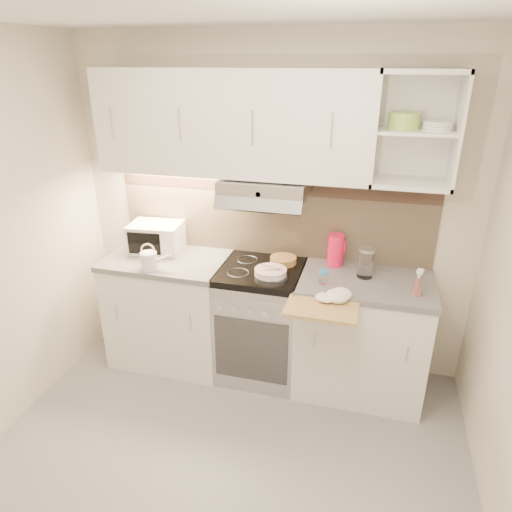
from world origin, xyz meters
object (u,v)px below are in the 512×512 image
(watering_can, at_px, (150,260))
(glass_jar, at_px, (366,263))
(microwave, at_px, (156,237))
(cutting_board, at_px, (323,304))
(plate_stack, at_px, (271,272))
(pink_pitcher, at_px, (336,250))
(spray_bottle, at_px, (418,284))
(electric_range, at_px, (261,321))

(watering_can, relative_size, glass_jar, 1.08)
(microwave, relative_size, cutting_board, 0.94)
(plate_stack, bearing_deg, watering_can, -171.19)
(pink_pitcher, xyz_separation_m, cutting_board, (-0.01, -0.57, -0.15))
(microwave, xyz_separation_m, pink_pitcher, (1.40, 0.08, 0.01))
(microwave, distance_m, plate_stack, 1.00)
(spray_bottle, bearing_deg, electric_range, -169.81)
(plate_stack, xyz_separation_m, spray_bottle, (0.98, -0.04, 0.05))
(pink_pitcher, distance_m, cutting_board, 0.59)
(electric_range, relative_size, glass_jar, 4.16)
(pink_pitcher, bearing_deg, electric_range, -163.70)
(glass_jar, bearing_deg, spray_bottle, -27.74)
(spray_bottle, relative_size, cutting_board, 0.44)
(pink_pitcher, bearing_deg, microwave, 178.33)
(microwave, bearing_deg, electric_range, -13.22)
(plate_stack, bearing_deg, cutting_board, -34.72)
(plate_stack, height_order, pink_pitcher, pink_pitcher)
(microwave, distance_m, glass_jar, 1.62)
(electric_range, distance_m, plate_stack, 0.49)
(cutting_board, bearing_deg, electric_range, 144.25)
(plate_stack, xyz_separation_m, glass_jar, (0.64, 0.13, 0.09))
(watering_can, xyz_separation_m, pink_pitcher, (1.28, 0.42, 0.05))
(glass_jar, bearing_deg, electric_range, -176.11)
(watering_can, distance_m, pink_pitcher, 1.35)
(electric_range, height_order, cutting_board, electric_range)
(watering_can, bearing_deg, spray_bottle, -7.23)
(electric_range, xyz_separation_m, microwave, (-0.88, 0.12, 0.56))
(plate_stack, distance_m, pink_pitcher, 0.52)
(microwave, height_order, spray_bottle, microwave)
(watering_can, distance_m, spray_bottle, 1.84)
(pink_pitcher, bearing_deg, watering_can, -167.01)
(cutting_board, bearing_deg, glass_jar, 61.39)
(watering_can, xyz_separation_m, cutting_board, (1.27, -0.15, -0.10))
(microwave, height_order, cutting_board, microwave)
(electric_range, relative_size, microwave, 2.14)
(watering_can, relative_size, pink_pitcher, 0.99)
(glass_jar, bearing_deg, cutting_board, -119.34)
(glass_jar, distance_m, cutting_board, 0.50)
(spray_bottle, height_order, cutting_board, spray_bottle)
(pink_pitcher, relative_size, spray_bottle, 1.21)
(pink_pitcher, distance_m, spray_bottle, 0.65)
(pink_pitcher, bearing_deg, plate_stack, -150.99)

